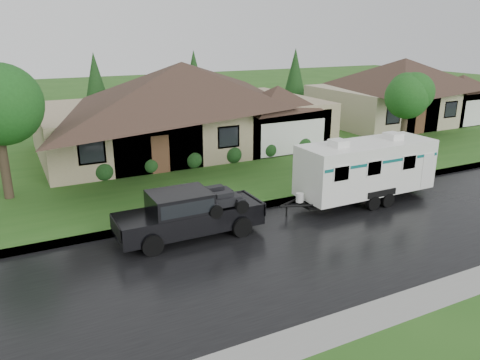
# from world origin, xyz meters

# --- Properties ---
(ground) EXTENTS (140.00, 140.00, 0.00)m
(ground) POSITION_xyz_m (0.00, 0.00, 0.00)
(ground) COLOR #29591B
(ground) RESTS_ON ground
(road) EXTENTS (140.00, 8.00, 0.01)m
(road) POSITION_xyz_m (0.00, -2.00, 0.01)
(road) COLOR black
(road) RESTS_ON ground
(curb) EXTENTS (140.00, 0.50, 0.15)m
(curb) POSITION_xyz_m (0.00, 2.25, 0.07)
(curb) COLOR gray
(curb) RESTS_ON ground
(lawn) EXTENTS (140.00, 26.00, 0.15)m
(lawn) POSITION_xyz_m (0.00, 15.00, 0.07)
(lawn) COLOR #29591B
(lawn) RESTS_ON ground
(house_main) EXTENTS (19.44, 10.80, 6.90)m
(house_main) POSITION_xyz_m (2.29, 13.84, 3.59)
(house_main) COLOR gray
(house_main) RESTS_ON lawn
(house_neighbor) EXTENTS (15.12, 9.72, 6.45)m
(house_neighbor) POSITION_xyz_m (22.27, 14.34, 3.32)
(house_neighbor) COLOR tan
(house_neighbor) RESTS_ON lawn
(tree_right_green) EXTENTS (3.09, 3.09, 5.12)m
(tree_right_green) POSITION_xyz_m (14.63, 6.95, 3.69)
(tree_right_green) COLOR #382B1E
(tree_right_green) RESTS_ON lawn
(shrub_row) EXTENTS (13.60, 1.00, 1.00)m
(shrub_row) POSITION_xyz_m (2.00, 9.30, 0.65)
(shrub_row) COLOR #143814
(shrub_row) RESTS_ON lawn
(pickup_truck) EXTENTS (5.63, 2.14, 1.88)m
(pickup_truck) POSITION_xyz_m (-2.85, 0.77, 1.01)
(pickup_truck) COLOR black
(pickup_truck) RESTS_ON ground
(travel_trailer) EXTENTS (6.94, 2.44, 3.11)m
(travel_trailer) POSITION_xyz_m (5.95, 0.77, 1.65)
(travel_trailer) COLOR white
(travel_trailer) RESTS_ON ground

